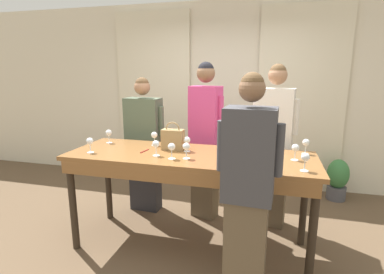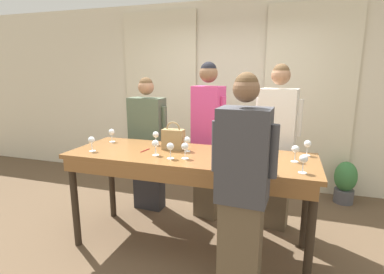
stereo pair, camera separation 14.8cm
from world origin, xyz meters
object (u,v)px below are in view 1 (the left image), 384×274
Objects in this scene: wine_glass_back_left at (187,141)px; wine_glass_by_bottle at (252,149)px; wine_glass_by_handbag at (306,143)px; handbag at (173,139)px; wine_glass_front_right at (295,149)px; wine_glass_center_right at (186,147)px; wine_bottle at (263,155)px; guest_cream_sweater at (274,145)px; tasting_bar at (189,166)px; wine_glass_near_host at (154,136)px; wine_glass_back_mid at (90,142)px; guest_pink_top at (205,138)px; guest_olive_jacket at (144,144)px; host_pouring at (248,193)px; wine_glass_front_mid at (156,145)px; wine_glass_center_left at (109,133)px; potted_plant at (338,179)px; wine_glass_back_right at (305,158)px; wine_glass_front_left at (261,143)px; wine_glass_center_mid at (172,147)px.

wine_glass_back_left and wine_glass_by_bottle have the same top height.
wine_glass_back_left is 1.00× the size of wine_glass_by_handbag.
handbag reaches higher than wine_glass_back_left.
wine_glass_front_right and wine_glass_center_right have the same top height.
guest_cream_sweater reaches higher than wine_bottle.
tasting_bar is 0.57m from wine_glass_near_host.
guest_pink_top reaches higher than wine_glass_back_mid.
guest_olive_jacket is 1.91m from host_pouring.
tasting_bar is 0.25m from wine_glass_back_left.
wine_glass_center_left is (-0.70, 0.35, 0.00)m from wine_glass_front_mid.
handbag is 0.82m from wine_glass_by_bottle.
wine_glass_by_bottle is 0.26× the size of potted_plant.
potted_plant is (1.90, 1.53, -0.80)m from handbag.
wine_glass_front_right and wine_glass_back_mid have the same top height.
handbag is 1.16m from guest_cream_sweater.
wine_glass_by_handbag is at bearing 2.11° from wine_glass_center_left.
wine_glass_front_right is at bearing 4.22° from tasting_bar.
potted_plant is (2.68, 1.44, -0.80)m from wine_glass_center_left.
wine_glass_front_mid reaches higher than potted_plant.
wine_glass_back_right is at bearing -79.25° from wine_glass_front_right.
wine_glass_front_right is 0.98m from wine_glass_center_right.
guest_pink_top is at bearing 85.52° from wine_glass_back_left.
wine_glass_by_handbag is at bearing 17.24° from wine_glass_front_mid.
wine_glass_front_left is at bearing 29.14° from wine_glass_center_right.
wine_glass_back_mid is at bearing -169.65° from tasting_bar.
guest_pink_top is 2.06m from potted_plant.
wine_glass_by_bottle is at bearing -52.26° from guest_pink_top.
wine_glass_near_host reaches higher than potted_plant.
wine_glass_front_right is at bearing -4.81° from wine_glass_center_left.
wine_glass_front_left is at bearing 19.04° from tasting_bar.
wine_glass_center_left is 3.14m from potted_plant.
wine_glass_front_mid is at bearing -137.87° from potted_plant.
wine_glass_by_handbag is at bearing 65.01° from wine_glass_front_right.
host_pouring is (0.01, -0.53, -0.19)m from wine_glass_by_bottle.
wine_glass_by_handbag is 1.16m from guest_pink_top.
handbag is 1.93× the size of wine_glass_center_right.
wine_glass_by_bottle is 1.59m from guest_olive_jacket.
guest_cream_sweater is at bearing 20.57° from wine_glass_near_host.
wine_glass_front_right is at bearing -2.35° from wine_glass_back_left.
handbag is 1.93× the size of wine_glass_by_bottle.
wine_glass_by_handbag is 0.08× the size of guest_cream_sweater.
wine_glass_center_left and wine_glass_center_right have the same top height.
wine_glass_by_bottle is at bearing 8.72° from wine_glass_center_right.
wine_glass_back_right is 0.47m from wine_glass_by_bottle.
wine_glass_front_right reaches higher than potted_plant.
host_pouring reaches higher than guest_olive_jacket.
wine_glass_by_handbag is (1.19, 0.49, 0.00)m from wine_glass_center_mid.
wine_glass_center_right is at bearing -132.11° from guest_cream_sweater.
wine_glass_center_mid is at bearing -169.58° from wine_glass_by_bottle.
wine_glass_back_left is at bearing 133.47° from host_pouring.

